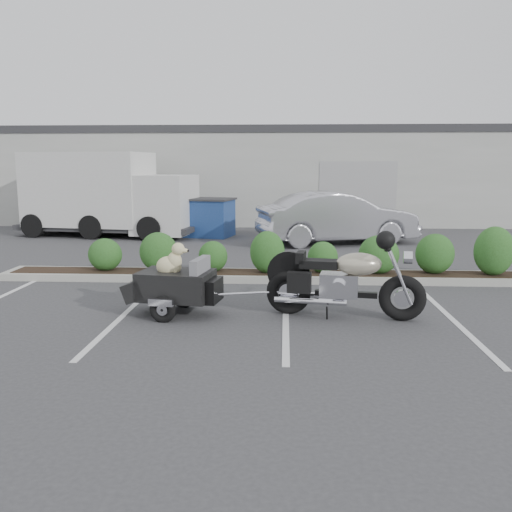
{
  "coord_description": "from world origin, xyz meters",
  "views": [
    {
      "loc": [
        1.17,
        -9.39,
        2.48
      ],
      "look_at": [
        0.63,
        0.81,
        0.75
      ],
      "focal_mm": 38.0,
      "sensor_mm": 36.0,
      "label": 1
    }
  ],
  "objects_px": {
    "delivery_truck": "(108,196)",
    "pet_trailer": "(175,284)",
    "sedan": "(338,218)",
    "dumpster": "(204,217)",
    "motorcycle": "(344,282)"
  },
  "relations": [
    {
      "from": "sedan",
      "to": "pet_trailer",
      "type": "bearing_deg",
      "value": 141.21
    },
    {
      "from": "motorcycle",
      "to": "delivery_truck",
      "type": "distance_m",
      "value": 12.32
    },
    {
      "from": "sedan",
      "to": "motorcycle",
      "type": "bearing_deg",
      "value": 158.94
    },
    {
      "from": "dumpster",
      "to": "sedan",
      "type": "bearing_deg",
      "value": -6.18
    },
    {
      "from": "pet_trailer",
      "to": "delivery_truck",
      "type": "height_order",
      "value": "delivery_truck"
    },
    {
      "from": "sedan",
      "to": "delivery_truck",
      "type": "bearing_deg",
      "value": 62.52
    },
    {
      "from": "sedan",
      "to": "dumpster",
      "type": "distance_m",
      "value": 4.75
    },
    {
      "from": "motorcycle",
      "to": "dumpster",
      "type": "xyz_separation_m",
      "value": [
        -3.79,
        10.01,
        0.08
      ]
    },
    {
      "from": "motorcycle",
      "to": "pet_trailer",
      "type": "relative_size",
      "value": 1.23
    },
    {
      "from": "pet_trailer",
      "to": "sedan",
      "type": "bearing_deg",
      "value": 77.27
    },
    {
      "from": "sedan",
      "to": "dumpster",
      "type": "relative_size",
      "value": 2.19
    },
    {
      "from": "delivery_truck",
      "to": "pet_trailer",
      "type": "bearing_deg",
      "value": -57.65
    },
    {
      "from": "motorcycle",
      "to": "sedan",
      "type": "distance_m",
      "value": 8.49
    },
    {
      "from": "delivery_truck",
      "to": "sedan",
      "type": "bearing_deg",
      "value": -2.4
    },
    {
      "from": "delivery_truck",
      "to": "dumpster",
      "type": "bearing_deg",
      "value": 8.84
    }
  ]
}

